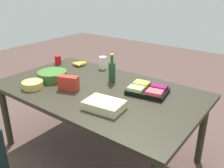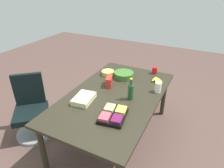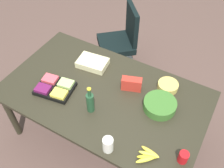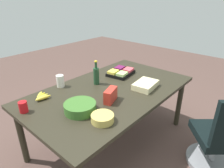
{
  "view_description": "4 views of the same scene",
  "coord_description": "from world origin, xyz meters",
  "px_view_note": "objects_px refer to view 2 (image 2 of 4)",
  "views": [
    {
      "loc": [
        1.45,
        -1.68,
        1.74
      ],
      "look_at": [
        0.12,
        0.08,
        0.82
      ],
      "focal_mm": 39.16,
      "sensor_mm": 36.0,
      "label": 1
    },
    {
      "loc": [
        2.1,
        1.02,
        2.2
      ],
      "look_at": [
        -0.13,
        -0.1,
        0.85
      ],
      "focal_mm": 32.01,
      "sensor_mm": 36.0,
      "label": 2
    },
    {
      "loc": [
        -0.89,
        1.39,
        2.71
      ],
      "look_at": [
        -0.05,
        -0.08,
        0.85
      ],
      "focal_mm": 40.97,
      "sensor_mm": 36.0,
      "label": 3
    },
    {
      "loc": [
        -1.56,
        -1.4,
        1.81
      ],
      "look_at": [
        -0.01,
        -0.03,
        0.85
      ],
      "focal_mm": 31.45,
      "sensor_mm": 36.0,
      "label": 4
    }
  ],
  "objects_px": {
    "office_chair": "(32,114)",
    "red_solo_cup": "(155,71)",
    "salad_bowl": "(124,75)",
    "chip_bowl": "(108,73)",
    "banana_bunch": "(157,80)",
    "mayo_jar": "(158,87)",
    "sheet_cake": "(84,99)",
    "fruit_platter": "(113,115)",
    "chip_bag_red": "(109,81)",
    "conference_table": "(114,99)",
    "wine_bottle": "(131,92)"
  },
  "relations": [
    {
      "from": "sheet_cake",
      "to": "fruit_platter",
      "type": "relative_size",
      "value": 0.8
    },
    {
      "from": "sheet_cake",
      "to": "chip_bowl",
      "type": "distance_m",
      "value": 0.85
    },
    {
      "from": "salad_bowl",
      "to": "fruit_platter",
      "type": "bearing_deg",
      "value": 17.09
    },
    {
      "from": "office_chair",
      "to": "fruit_platter",
      "type": "xyz_separation_m",
      "value": [
        -0.0,
        1.38,
        0.44
      ]
    },
    {
      "from": "office_chair",
      "to": "chip_bowl",
      "type": "relative_size",
      "value": 4.63
    },
    {
      "from": "fruit_platter",
      "to": "banana_bunch",
      "type": "bearing_deg",
      "value": 169.58
    },
    {
      "from": "conference_table",
      "to": "wine_bottle",
      "type": "distance_m",
      "value": 0.3
    },
    {
      "from": "salad_bowl",
      "to": "chip_bag_red",
      "type": "distance_m",
      "value": 0.35
    },
    {
      "from": "conference_table",
      "to": "chip_bag_red",
      "type": "bearing_deg",
      "value": -137.98
    },
    {
      "from": "sheet_cake",
      "to": "banana_bunch",
      "type": "height_order",
      "value": "sheet_cake"
    },
    {
      "from": "office_chair",
      "to": "salad_bowl",
      "type": "bearing_deg",
      "value": 132.97
    },
    {
      "from": "conference_table",
      "to": "sheet_cake",
      "type": "bearing_deg",
      "value": -42.15
    },
    {
      "from": "office_chair",
      "to": "fruit_platter",
      "type": "height_order",
      "value": "office_chair"
    },
    {
      "from": "mayo_jar",
      "to": "salad_bowl",
      "type": "bearing_deg",
      "value": -108.6
    },
    {
      "from": "banana_bunch",
      "to": "red_solo_cup",
      "type": "height_order",
      "value": "red_solo_cup"
    },
    {
      "from": "conference_table",
      "to": "chip_bowl",
      "type": "bearing_deg",
      "value": -144.49
    },
    {
      "from": "conference_table",
      "to": "red_solo_cup",
      "type": "xyz_separation_m",
      "value": [
        -0.91,
        0.3,
        0.12
      ]
    },
    {
      "from": "office_chair",
      "to": "red_solo_cup",
      "type": "distance_m",
      "value": 2.06
    },
    {
      "from": "sheet_cake",
      "to": "wine_bottle",
      "type": "bearing_deg",
      "value": 120.94
    },
    {
      "from": "mayo_jar",
      "to": "wine_bottle",
      "type": "bearing_deg",
      "value": -37.96
    },
    {
      "from": "salad_bowl",
      "to": "red_solo_cup",
      "type": "bearing_deg",
      "value": 132.4
    },
    {
      "from": "banana_bunch",
      "to": "red_solo_cup",
      "type": "relative_size",
      "value": 1.66
    },
    {
      "from": "office_chair",
      "to": "wine_bottle",
      "type": "height_order",
      "value": "wine_bottle"
    },
    {
      "from": "salad_bowl",
      "to": "chip_bowl",
      "type": "bearing_deg",
      "value": -84.83
    },
    {
      "from": "conference_table",
      "to": "fruit_platter",
      "type": "distance_m",
      "value": 0.5
    },
    {
      "from": "salad_bowl",
      "to": "red_solo_cup",
      "type": "xyz_separation_m",
      "value": [
        -0.36,
        0.4,
        0.01
      ]
    },
    {
      "from": "fruit_platter",
      "to": "chip_bag_red",
      "type": "xyz_separation_m",
      "value": [
        -0.66,
        -0.39,
        0.04
      ]
    },
    {
      "from": "office_chair",
      "to": "mayo_jar",
      "type": "distance_m",
      "value": 1.92
    },
    {
      "from": "office_chair",
      "to": "chip_bag_red",
      "type": "height_order",
      "value": "office_chair"
    },
    {
      "from": "wine_bottle",
      "to": "salad_bowl",
      "type": "height_order",
      "value": "wine_bottle"
    },
    {
      "from": "wine_bottle",
      "to": "chip_bowl",
      "type": "height_order",
      "value": "wine_bottle"
    },
    {
      "from": "wine_bottle",
      "to": "mayo_jar",
      "type": "relative_size",
      "value": 2.05
    },
    {
      "from": "sheet_cake",
      "to": "salad_bowl",
      "type": "height_order",
      "value": "salad_bowl"
    },
    {
      "from": "sheet_cake",
      "to": "red_solo_cup",
      "type": "xyz_separation_m",
      "value": [
        -1.23,
        0.58,
        0.02
      ]
    },
    {
      "from": "chip_bowl",
      "to": "red_solo_cup",
      "type": "bearing_deg",
      "value": 120.05
    },
    {
      "from": "office_chair",
      "to": "mayo_jar",
      "type": "relative_size",
      "value": 6.43
    },
    {
      "from": "fruit_platter",
      "to": "mayo_jar",
      "type": "xyz_separation_m",
      "value": [
        -0.79,
        0.3,
        0.04
      ]
    },
    {
      "from": "fruit_platter",
      "to": "chip_bowl",
      "type": "bearing_deg",
      "value": -149.17
    },
    {
      "from": "salad_bowl",
      "to": "mayo_jar",
      "type": "xyz_separation_m",
      "value": [
        0.2,
        0.61,
        0.03
      ]
    },
    {
      "from": "office_chair",
      "to": "red_solo_cup",
      "type": "relative_size",
      "value": 8.64
    },
    {
      "from": "salad_bowl",
      "to": "sheet_cake",
      "type": "bearing_deg",
      "value": -12.0
    },
    {
      "from": "office_chair",
      "to": "mayo_jar",
      "type": "height_order",
      "value": "office_chair"
    },
    {
      "from": "conference_table",
      "to": "sheet_cake",
      "type": "xyz_separation_m",
      "value": [
        0.31,
        -0.29,
        0.1
      ]
    },
    {
      "from": "banana_bunch",
      "to": "mayo_jar",
      "type": "xyz_separation_m",
      "value": [
        0.32,
        0.1,
        0.05
      ]
    },
    {
      "from": "chip_bag_red",
      "to": "mayo_jar",
      "type": "xyz_separation_m",
      "value": [
        -0.14,
        0.7,
        0.0
      ]
    },
    {
      "from": "red_solo_cup",
      "to": "chip_bowl",
      "type": "bearing_deg",
      "value": -59.95
    },
    {
      "from": "conference_table",
      "to": "fruit_platter",
      "type": "height_order",
      "value": "fruit_platter"
    },
    {
      "from": "conference_table",
      "to": "banana_bunch",
      "type": "height_order",
      "value": "banana_bunch"
    },
    {
      "from": "fruit_platter",
      "to": "chip_bowl",
      "type": "distance_m",
      "value": 1.13
    },
    {
      "from": "fruit_platter",
      "to": "mayo_jar",
      "type": "height_order",
      "value": "mayo_jar"
    }
  ]
}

